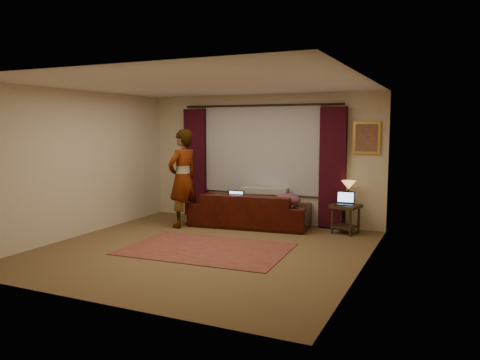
{
  "coord_description": "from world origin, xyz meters",
  "views": [
    {
      "loc": [
        3.58,
        -6.4,
        1.96
      ],
      "look_at": [
        0.1,
        1.2,
        1.0
      ],
      "focal_mm": 35.0,
      "sensor_mm": 36.0,
      "label": 1
    }
  ],
  "objects_px": {
    "end_table": "(345,219)",
    "tiffany_lamp": "(348,192)",
    "laptop_sofa": "(233,198)",
    "sofa": "(250,203)",
    "person": "(183,179)",
    "laptop_table": "(345,198)"
  },
  "relations": [
    {
      "from": "laptop_sofa",
      "to": "tiffany_lamp",
      "type": "xyz_separation_m",
      "value": [
        2.11,
        0.54,
        0.16
      ]
    },
    {
      "from": "tiffany_lamp",
      "to": "laptop_sofa",
      "type": "bearing_deg",
      "value": -165.56
    },
    {
      "from": "end_table",
      "to": "person",
      "type": "bearing_deg",
      "value": -166.09
    },
    {
      "from": "laptop_table",
      "to": "laptop_sofa",
      "type": "bearing_deg",
      "value": -174.23
    },
    {
      "from": "laptop_sofa",
      "to": "end_table",
      "type": "distance_m",
      "value": 2.16
    },
    {
      "from": "sofa",
      "to": "laptop_table",
      "type": "bearing_deg",
      "value": 177.08
    },
    {
      "from": "sofa",
      "to": "end_table",
      "type": "relative_size",
      "value": 4.31
    },
    {
      "from": "laptop_table",
      "to": "person",
      "type": "xyz_separation_m",
      "value": [
        -3.0,
        -0.7,
        0.3
      ]
    },
    {
      "from": "sofa",
      "to": "laptop_sofa",
      "type": "relative_size",
      "value": 6.43
    },
    {
      "from": "sofa",
      "to": "tiffany_lamp",
      "type": "height_order",
      "value": "tiffany_lamp"
    },
    {
      "from": "tiffany_lamp",
      "to": "person",
      "type": "relative_size",
      "value": 0.22
    },
    {
      "from": "sofa",
      "to": "end_table",
      "type": "xyz_separation_m",
      "value": [
        1.84,
        0.17,
        -0.2
      ]
    },
    {
      "from": "end_table",
      "to": "person",
      "type": "distance_m",
      "value": 3.18
    },
    {
      "from": "tiffany_lamp",
      "to": "person",
      "type": "height_order",
      "value": "person"
    },
    {
      "from": "laptop_sofa",
      "to": "tiffany_lamp",
      "type": "relative_size",
      "value": 0.85
    },
    {
      "from": "end_table",
      "to": "tiffany_lamp",
      "type": "relative_size",
      "value": 1.26
    },
    {
      "from": "sofa",
      "to": "end_table",
      "type": "height_order",
      "value": "sofa"
    },
    {
      "from": "person",
      "to": "laptop_sofa",
      "type": "bearing_deg",
      "value": 126.66
    },
    {
      "from": "laptop_sofa",
      "to": "person",
      "type": "height_order",
      "value": "person"
    },
    {
      "from": "sofa",
      "to": "person",
      "type": "bearing_deg",
      "value": 19.2
    },
    {
      "from": "laptop_table",
      "to": "person",
      "type": "relative_size",
      "value": 0.19
    },
    {
      "from": "tiffany_lamp",
      "to": "laptop_table",
      "type": "height_order",
      "value": "tiffany_lamp"
    }
  ]
}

